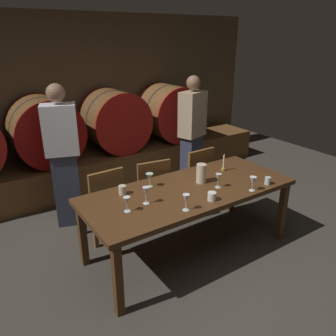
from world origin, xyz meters
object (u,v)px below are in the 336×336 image
Objects in this scene: guest_left at (63,156)px; wine_glass_center_right at (186,199)px; wine_barrel_center_right at (115,120)px; dining_table at (189,195)px; wine_glass_center_left at (150,177)px; wine_glass_far_right at (253,181)px; pitcher at (201,173)px; wine_glass_left at (146,192)px; wine_barrel_center_left at (45,131)px; chair_right at (195,176)px; cup_center at (212,196)px; cup_left at (122,190)px; wine_barrel_far_right at (169,113)px; guest_right at (192,135)px; chair_left at (104,201)px; wine_glass_far_left at (127,201)px; cup_right at (268,181)px; wine_glass_right at (218,178)px; candle_center at (224,166)px; chair_center at (151,189)px.

guest_left is 1.73m from wine_glass_center_right.
wine_barrel_center_right reaches higher than dining_table.
wine_glass_far_right is at bearing -38.89° from wine_glass_center_left.
wine_glass_far_right is (0.30, -0.45, 0.00)m from pitcher.
wine_barrel_center_left is at bearing 97.23° from wine_glass_left.
wine_glass_center_left is at bearing 157.75° from pitcher.
guest_left is (-1.51, 0.60, 0.40)m from chair_right.
wine_barrel_center_right is 11.39× the size of cup_center.
pitcher is at bearing -14.28° from cup_left.
guest_right is (-0.31, -1.05, -0.10)m from wine_barrel_far_right.
wine_glass_center_right reaches higher than chair_left.
wine_barrel_center_right is 1.84m from chair_left.
cup_right is at bearing -11.27° from wine_glass_far_left.
wine_glass_far_left is at bearing 81.35° from chair_left.
wine_glass_far_right is (1.38, -1.68, -0.03)m from guest_left.
wine_glass_right is at bearing 64.78° from chair_right.
chair_right is 10.64× the size of cup_center.
wine_barrel_far_right is 6.00× the size of wine_glass_center_right.
wine_glass_center_right reaches higher than cup_left.
pitcher is at bearing 7.22° from wine_glass_left.
candle_center is 2.52× the size of cup_center.
wine_glass_right reaches higher than wine_glass_center_left.
candle_center reaches higher than wine_glass_center_left.
wine_glass_right reaches higher than chair_right.
pitcher is at bearing 140.70° from chair_left.
wine_barrel_center_right is at bearing 66.46° from cup_left.
cup_left reaches higher than cup_right.
chair_right is at bearing -169.86° from chair_center.
dining_table is 13.08× the size of wine_glass_left.
wine_glass_left reaches higher than wine_glass_right.
wine_glass_far_left is at bearing -130.93° from wine_barrel_far_right.
wine_glass_left is at bearing -108.63° from wine_barrel_center_right.
wine_barrel_far_right reaches higher than wine_glass_center_right.
wine_barrel_far_right is 3.04m from wine_glass_center_right.
guest_right is 10.86× the size of wine_glass_center_right.
chair_left is 0.52× the size of guest_right.
chair_center is at bearing 95.04° from dining_table.
wine_glass_right is at bearing 37.15° from cup_center.
wine_glass_far_left is 1.53m from cup_right.
wine_glass_right is (-0.69, -1.35, -0.02)m from guest_right.
chair_center is at bearing 47.28° from wine_glass_far_left.
guest_left reaches higher than wine_barrel_center_right.
wine_glass_far_left is at bearing -88.16° from wine_barrel_center_left.
wine_glass_far_left reaches higher than cup_right.
chair_center and chair_right have the same top height.
cup_center is (0.90, -1.61, -0.10)m from guest_left.
chair_right is at bearing 96.44° from cup_right.
dining_table is at bearing -163.77° from pitcher.
cup_center is at bearing 57.69° from chair_right.
wine_glass_left reaches higher than cup_center.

